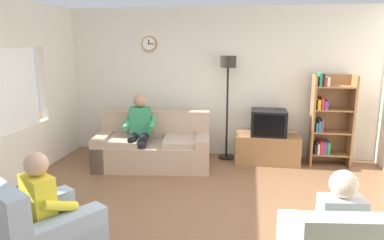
% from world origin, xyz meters
% --- Properties ---
extents(ground_plane, '(12.00, 12.00, 0.00)m').
position_xyz_m(ground_plane, '(0.00, 0.00, 0.00)').
color(ground_plane, brown).
extents(back_wall_assembly, '(6.20, 0.17, 2.70)m').
position_xyz_m(back_wall_assembly, '(-0.00, 2.66, 1.35)').
color(back_wall_assembly, silver).
rests_on(back_wall_assembly, ground_plane).
extents(couch, '(1.99, 1.10, 0.90)m').
position_xyz_m(couch, '(-1.03, 1.73, 0.31)').
color(couch, tan).
rests_on(couch, ground_plane).
extents(tv_stand, '(1.10, 0.56, 0.50)m').
position_xyz_m(tv_stand, '(0.90, 2.25, 0.25)').
color(tv_stand, olive).
rests_on(tv_stand, ground_plane).
extents(tv, '(0.60, 0.49, 0.44)m').
position_xyz_m(tv, '(0.90, 2.23, 0.72)').
color(tv, black).
rests_on(tv, tv_stand).
extents(bookshelf, '(0.68, 0.36, 1.58)m').
position_xyz_m(bookshelf, '(1.91, 2.32, 0.78)').
color(bookshelf, olive).
rests_on(bookshelf, ground_plane).
extents(floor_lamp, '(0.28, 0.28, 1.85)m').
position_xyz_m(floor_lamp, '(0.18, 2.35, 1.45)').
color(floor_lamp, black).
rests_on(floor_lamp, ground_plane).
extents(armchair_near_window, '(1.15, 1.17, 0.90)m').
position_xyz_m(armchair_near_window, '(-1.32, -1.14, 0.29)').
color(armchair_near_window, '#9EADBC').
rests_on(armchair_near_window, ground_plane).
extents(person_on_couch, '(0.55, 0.57, 1.24)m').
position_xyz_m(person_on_couch, '(-1.22, 1.62, 0.70)').
color(person_on_couch, '#338C59').
rests_on(person_on_couch, ground_plane).
extents(person_in_left_armchair, '(0.61, 0.64, 1.12)m').
position_xyz_m(person_in_left_armchair, '(-1.27, -1.07, 0.60)').
color(person_in_left_armchair, yellow).
rests_on(person_in_left_armchair, ground_plane).
extents(person_in_right_armchair, '(0.54, 0.57, 1.12)m').
position_xyz_m(person_in_right_armchair, '(1.29, -1.10, 0.60)').
color(person_in_right_armchair, silver).
rests_on(person_in_right_armchair, ground_plane).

